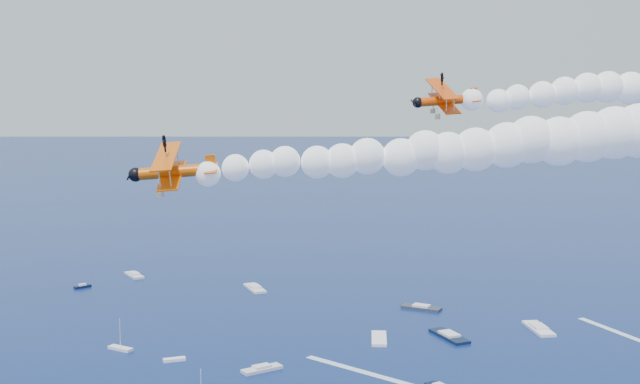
# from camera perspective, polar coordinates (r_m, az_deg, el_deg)

# --- Properties ---
(biplane_lead) EXTENTS (9.39, 10.89, 7.38)m
(biplane_lead) POSITION_cam_1_polar(r_m,az_deg,el_deg) (92.90, 8.57, 6.17)
(biplane_lead) COLOR #D53F04
(biplane_trail) EXTENTS (10.51, 12.06, 8.02)m
(biplane_trail) POSITION_cam_1_polar(r_m,az_deg,el_deg) (80.68, -9.82, 1.37)
(biplane_trail) COLOR #E45604
(smoke_trail_trail) EXTENTS (53.59, 27.23, 9.62)m
(smoke_trail_trail) POSITION_cam_1_polar(r_m,az_deg,el_deg) (81.55, 8.90, 2.85)
(smoke_trail_trail) COLOR white
(spectator_boats) EXTENTS (224.05, 163.80, 0.70)m
(spectator_boats) POSITION_cam_1_polar(r_m,az_deg,el_deg) (191.94, 5.52, -11.92)
(spectator_boats) COLOR black
(spectator_boats) RESTS_ON ground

